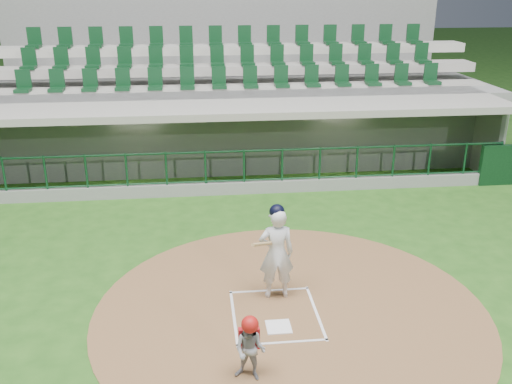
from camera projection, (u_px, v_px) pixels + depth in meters
ground at (273, 306)px, 10.58m from camera, size 120.00×120.00×0.00m
dirt_circle at (291, 311)px, 10.42m from camera, size 7.20×7.20×0.01m
home_plate at (279, 327)px, 9.92m from camera, size 0.43×0.43×0.02m
batter_box_chalk at (275, 314)px, 10.29m from camera, size 1.55×1.80×0.01m
dugout_structure at (245, 143)px, 17.56m from camera, size 16.40×3.70×3.00m
seating_deck at (231, 107)px, 20.22m from camera, size 17.00×6.72×5.15m
batter at (276, 252)px, 10.58m from camera, size 0.87×0.86×1.89m
catcher at (250, 347)px, 8.49m from camera, size 0.59×0.54×1.08m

